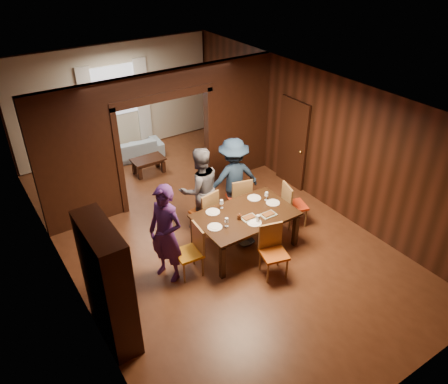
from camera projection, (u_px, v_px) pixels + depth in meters
floor at (205, 229)px, 9.02m from camera, size 9.00×9.00×0.00m
ceiling at (202, 94)px, 7.50m from camera, size 5.50×9.00×0.02m
room_walls at (159, 131)px, 9.57m from camera, size 5.52×9.01×2.90m
person_purple at (166, 234)px, 7.38m from camera, size 0.67×0.79×1.84m
person_grey at (200, 189)px, 8.65m from camera, size 0.94×0.77×1.79m
person_navy at (233, 178)px, 9.10m from camera, size 1.23×0.85×1.75m
sofa at (128, 150)px, 11.58m from camera, size 1.91×0.91×0.54m
serving_bowl at (246, 210)px, 8.21m from camera, size 0.35×0.35×0.09m
dining_table at (245, 230)px, 8.36m from camera, size 1.85×1.15×0.76m
coffee_table at (149, 166)px, 10.96m from camera, size 0.80×0.50×0.40m
chair_left at (188, 252)px, 7.65m from camera, size 0.47×0.47×0.97m
chair_right at (295, 204)px, 8.94m from camera, size 0.54×0.54×0.97m
chair_far_l at (204, 211)px, 8.75m from camera, size 0.52×0.52×0.97m
chair_far_r at (238, 197)px, 9.19m from camera, size 0.53×0.53×0.97m
chair_near at (274, 253)px, 7.64m from camera, size 0.54×0.54×0.97m
hutch at (108, 284)px, 6.24m from camera, size 0.40×1.20×2.00m
door_right at (292, 144)px, 10.09m from camera, size 0.06×0.90×2.10m
window_far at (114, 91)px, 11.27m from camera, size 1.20×0.03×1.30m
curtain_left at (89, 114)px, 11.13m from camera, size 0.35×0.06×2.40m
curtain_right at (143, 102)px, 11.83m from camera, size 0.35×0.06×2.40m
plate_left at (215, 227)px, 7.81m from camera, size 0.27×0.27×0.01m
plate_far_l at (213, 212)px, 8.21m from camera, size 0.27×0.27×0.01m
plate_far_r at (254, 198)px, 8.63m from camera, size 0.27×0.27×0.01m
plate_right at (273, 203)px, 8.48m from camera, size 0.27×0.27×0.01m
plate_near at (254, 223)px, 7.92m from camera, size 0.27×0.27×0.01m
platter_a at (249, 217)px, 8.04m from camera, size 0.30×0.20×0.04m
platter_b at (268, 214)px, 8.13m from camera, size 0.30×0.20×0.04m
wineglass_left at (227, 222)px, 7.78m from camera, size 0.08×0.08×0.18m
wineglass_far at (222, 204)px, 8.29m from camera, size 0.08×0.08×0.18m
wineglass_right at (266, 196)px, 8.53m from camera, size 0.08×0.08×0.18m
tumbler at (258, 219)px, 7.92m from camera, size 0.07×0.07×0.14m
condiment_jar at (239, 217)px, 8.00m from camera, size 0.08×0.08×0.11m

